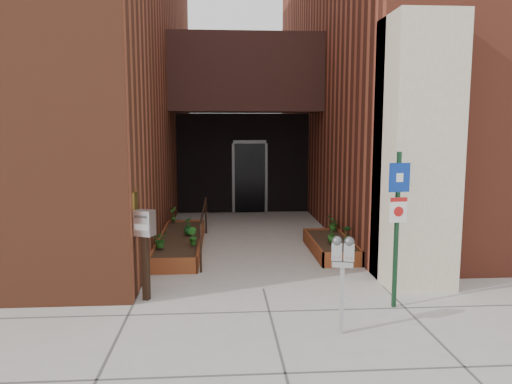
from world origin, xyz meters
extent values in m
plane|color=#9E9991|center=(0.00, 0.00, 0.00)|extent=(80.00, 80.00, 0.00)
cube|color=brown|center=(-6.00, 6.70, 5.00)|extent=(8.00, 14.60, 10.00)
cube|color=brown|center=(6.00, 7.15, 5.00)|extent=(8.00, 13.70, 10.00)
cube|color=#BAAA8F|center=(2.55, 0.20, 2.20)|extent=(1.10, 1.20, 4.40)
cube|color=black|center=(0.00, 6.00, 4.00)|extent=(4.20, 2.00, 2.00)
cube|color=black|center=(0.00, 7.40, 1.50)|extent=(4.00, 0.30, 3.00)
cube|color=black|center=(0.20, 7.22, 1.05)|extent=(0.90, 0.06, 2.10)
cube|color=#B79338|center=(-1.99, -0.20, 1.50)|extent=(0.04, 0.30, 0.30)
cube|color=brown|center=(-1.55, 0.92, 0.15)|extent=(0.90, 0.04, 0.30)
cube|color=brown|center=(-1.55, 4.48, 0.15)|extent=(0.90, 0.04, 0.30)
cube|color=brown|center=(-1.98, 2.70, 0.15)|extent=(0.04, 3.60, 0.30)
cube|color=brown|center=(-1.12, 2.70, 0.15)|extent=(0.04, 3.60, 0.30)
cube|color=black|center=(-1.55, 2.70, 0.13)|extent=(0.82, 3.52, 0.26)
cube|color=brown|center=(1.60, 1.12, 0.15)|extent=(0.80, 0.04, 0.30)
cube|color=brown|center=(1.60, 3.28, 0.15)|extent=(0.80, 0.04, 0.30)
cube|color=brown|center=(1.22, 2.20, 0.15)|extent=(0.04, 2.20, 0.30)
cube|color=brown|center=(1.98, 2.20, 0.15)|extent=(0.04, 2.20, 0.30)
cube|color=black|center=(1.60, 2.20, 0.13)|extent=(0.72, 2.12, 0.26)
cylinder|color=black|center=(-1.05, 1.00, 0.45)|extent=(0.04, 0.04, 0.90)
cylinder|color=black|center=(-1.05, 4.30, 0.45)|extent=(0.04, 0.04, 0.90)
cylinder|color=black|center=(-1.05, 2.65, 0.88)|extent=(0.04, 3.30, 0.04)
cube|color=#A3A3A5|center=(0.85, -1.81, 0.44)|extent=(0.06, 0.06, 0.88)
cube|color=#A3A3A5|center=(0.85, -1.81, 0.92)|extent=(0.28, 0.17, 0.07)
cube|color=#A3A3A5|center=(0.78, -1.79, 1.08)|extent=(0.15, 0.12, 0.23)
sphere|color=#59595B|center=(0.78, -1.79, 1.21)|extent=(0.13, 0.13, 0.13)
cube|color=white|center=(0.77, -1.84, 1.10)|extent=(0.08, 0.02, 0.04)
cube|color=#B21414|center=(0.77, -1.84, 1.02)|extent=(0.08, 0.02, 0.03)
cube|color=#A3A3A5|center=(0.92, -1.83, 1.08)|extent=(0.15, 0.12, 0.23)
sphere|color=#59595B|center=(0.92, -1.83, 1.21)|extent=(0.13, 0.13, 0.13)
cube|color=white|center=(0.91, -1.87, 1.10)|extent=(0.08, 0.02, 0.04)
cube|color=#B21414|center=(0.91, -1.87, 1.02)|extent=(0.08, 0.02, 0.03)
cube|color=#12331C|center=(1.85, -0.93, 1.14)|extent=(0.06, 0.06, 2.28)
cube|color=navy|center=(1.85, -0.96, 1.92)|extent=(0.31, 0.06, 0.42)
cube|color=white|center=(1.85, -0.96, 1.92)|extent=(0.10, 0.02, 0.12)
cube|color=white|center=(1.85, -0.96, 1.45)|extent=(0.26, 0.05, 0.36)
cube|color=#B21414|center=(1.85, -0.96, 1.60)|extent=(0.26, 0.04, 0.06)
cylinder|color=#B21414|center=(1.86, -0.97, 1.43)|extent=(0.15, 0.03, 0.15)
cube|color=black|center=(-1.83, -0.37, 0.51)|extent=(0.12, 0.12, 1.01)
cube|color=#B9B9BB|center=(-1.83, -0.37, 1.20)|extent=(0.33, 0.29, 0.39)
cube|color=#59595B|center=(-1.87, -0.47, 1.31)|extent=(0.19, 0.08, 0.04)
cube|color=white|center=(-1.87, -0.47, 1.15)|extent=(0.21, 0.09, 0.09)
imported|color=#1D5618|center=(-1.85, 1.70, 0.46)|extent=(0.34, 0.34, 0.32)
imported|color=#1F631C|center=(-1.25, 1.90, 0.47)|extent=(0.27, 0.27, 0.34)
imported|color=#18561E|center=(-1.39, 2.86, 0.49)|extent=(0.29, 0.29, 0.38)
imported|color=#295C1A|center=(-1.85, 4.30, 0.49)|extent=(0.27, 0.27, 0.38)
imported|color=#23601B|center=(1.55, 1.90, 0.47)|extent=(0.22, 0.22, 0.34)
imported|color=#18541B|center=(1.85, 1.85, 0.48)|extent=(0.23, 0.23, 0.36)
imported|color=#26631C|center=(1.85, 3.10, 0.46)|extent=(0.40, 0.40, 0.32)
camera|label=1|loc=(-0.67, -7.83, 2.66)|focal=35.00mm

